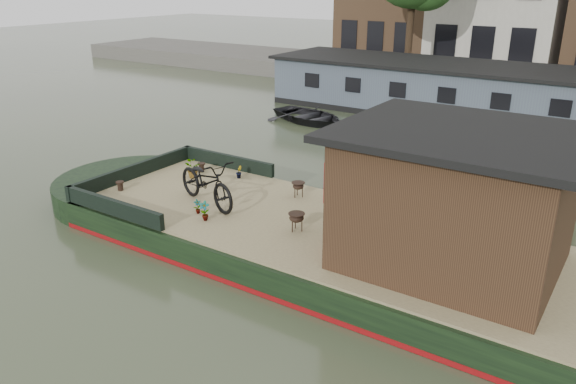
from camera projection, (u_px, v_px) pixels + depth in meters
The scene contains 18 objects.
ground at pixel (340, 261), 11.41m from camera, with size 120.00×120.00×0.00m, color #283220.
houseboat_hull at pixel (285, 233), 12.01m from camera, with size 14.01×4.02×0.60m.
houseboat_deck at pixel (341, 233), 11.19m from camera, with size 11.80×3.80×0.05m, color #978A5D.
bow_bulwark at pixel (159, 177), 13.74m from camera, with size 3.00×4.00×0.35m.
cabin at pixel (455, 197), 9.61m from camera, with size 4.00×3.50×2.42m.
bicycle at pixel (206, 182), 12.36m from camera, with size 0.72×2.06×1.08m, color black.
potted_plant_a at pixel (205, 211), 11.65m from camera, with size 0.22×0.15×0.42m, color brown.
potted_plant_b at pixel (239, 172), 14.16m from camera, with size 0.17×0.14×0.31m, color brown.
potted_plant_c at pixel (192, 169), 14.15m from camera, with size 0.40×0.35×0.44m, color #AF4033.
potted_plant_d at pixel (344, 191), 12.66m from camera, with size 0.26×0.26×0.46m, color #9B422A.
potted_plant_e at pixel (198, 207), 12.01m from camera, with size 0.17×0.11×0.32m, color brown.
brazier_front at pixel (297, 222), 11.18m from camera, with size 0.35×0.35×0.38m, color black, non-canonical shape.
brazier_rear at pixel (298, 189), 12.93m from camera, with size 0.33×0.33×0.35m, color black, non-canonical shape.
bollard_port at pixel (201, 167), 14.62m from camera, with size 0.20×0.20×0.23m, color black.
bollard_stbd at pixel (120, 186), 13.34m from camera, with size 0.19×0.19×0.22m, color black.
dinghy at pixel (310, 113), 22.29m from camera, with size 2.50×3.50×0.73m, color black.
far_houseboat at pixel (513, 98), 21.94m from camera, with size 20.40×4.40×2.11m.
quay at pixel (544, 86), 27.17m from camera, with size 60.00×6.00×0.90m, color #47443F.
Camera 1 is at (4.76, -9.03, 5.41)m, focal length 35.00 mm.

